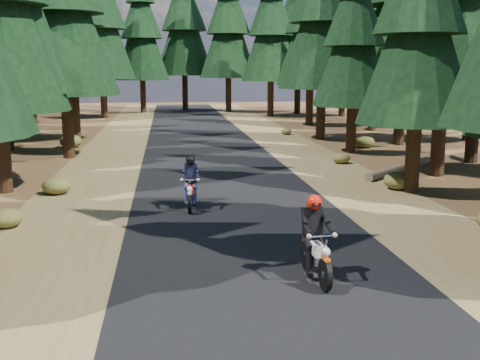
{
  "coord_description": "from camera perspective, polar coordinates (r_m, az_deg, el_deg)",
  "views": [
    {
      "loc": [
        -1.92,
        -14.1,
        4.01
      ],
      "look_at": [
        0.0,
        1.5,
        1.1
      ],
      "focal_mm": 45.0,
      "sensor_mm": 36.0,
      "label": 1
    }
  ],
  "objects": [
    {
      "name": "shoulder_r",
      "position": [
        20.58,
        11.6,
        -0.96
      ],
      "size": [
        3.2,
        100.0,
        0.01
      ],
      "primitive_type": "cube",
      "color": "brown",
      "rests_on": "ground"
    },
    {
      "name": "understory_shrubs",
      "position": [
        21.92,
        3.34,
        0.7
      ],
      "size": [
        16.11,
        32.24,
        0.67
      ],
      "color": "#474C1E",
      "rests_on": "ground"
    },
    {
      "name": "rider_lead",
      "position": [
        11.66,
        7.19,
        -6.85
      ],
      "size": [
        0.65,
        1.87,
        1.64
      ],
      "rotation": [
        0.0,
        0.0,
        3.2
      ],
      "color": "beige",
      "rests_on": "road"
    },
    {
      "name": "ground",
      "position": [
        14.79,
        0.71,
        -5.25
      ],
      "size": [
        120.0,
        120.0,
        0.0
      ],
      "primitive_type": "plane",
      "color": "#482F19",
      "rests_on": "ground"
    },
    {
      "name": "rider_follow",
      "position": [
        17.44,
        -4.71,
        -1.1
      ],
      "size": [
        0.67,
        1.76,
        1.54
      ],
      "rotation": [
        0.0,
        0.0,
        3.05
      ],
      "color": "maroon",
      "rests_on": "road"
    },
    {
      "name": "log_near",
      "position": [
        24.65,
        15.1,
        1.14
      ],
      "size": [
        4.29,
        4.2,
        0.32
      ],
      "primitive_type": "cylinder",
      "rotation": [
        0.0,
        1.57,
        0.77
      ],
      "color": "#4C4233",
      "rests_on": "ground"
    },
    {
      "name": "shoulder_l",
      "position": [
        19.7,
        -14.68,
        -1.6
      ],
      "size": [
        3.2,
        100.0,
        0.01
      ],
      "primitive_type": "cube",
      "color": "brown",
      "rests_on": "ground"
    },
    {
      "name": "road",
      "position": [
        19.61,
        -1.25,
        -1.3
      ],
      "size": [
        6.0,
        100.0,
        0.01
      ],
      "primitive_type": "cube",
      "color": "black",
      "rests_on": "ground"
    }
  ]
}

